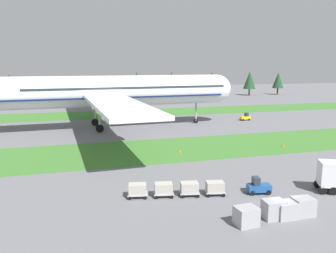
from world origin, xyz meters
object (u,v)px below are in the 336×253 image
object	(u,v)px
cargo_dolly_lead	(215,187)
uld_container_3	(303,207)
pushback_tractor	(245,117)
uld_container_1	(274,209)
baggage_tug	(258,187)
airliner	(107,91)
cargo_dolly_fourth	(137,189)
taxiway_marker_1	(180,151)
taxiway_marker_0	(283,145)
uld_container_2	(286,210)
cargo_dolly_second	(189,188)
cargo_dolly_third	(164,189)
uld_container_0	(246,216)

from	to	relation	value
cargo_dolly_lead	uld_container_3	distance (m)	9.49
pushback_tractor	uld_container_1	bearing A→B (deg)	151.44
baggage_tug	uld_container_3	world-z (taller)	baggage_tug
uld_container_1	airliner	bearing A→B (deg)	101.02
cargo_dolly_fourth	cargo_dolly_lead	bearing A→B (deg)	90.00
taxiway_marker_1	cargo_dolly_lead	bearing A→B (deg)	-96.19
baggage_tug	taxiway_marker_0	world-z (taller)	baggage_tug
baggage_tug	pushback_tractor	distance (m)	53.19
cargo_dolly_lead	uld_container_3	xyz separation A→B (m)	(6.10, -7.27, -0.03)
uld_container_2	uld_container_3	xyz separation A→B (m)	(1.98, 0.04, 0.08)
uld_container_1	uld_container_2	world-z (taller)	uld_container_1
taxiway_marker_0	cargo_dolly_second	bearing A→B (deg)	-143.94
cargo_dolly_lead	cargo_dolly_second	bearing A→B (deg)	-90.00
baggage_tug	uld_container_2	bearing A→B (deg)	3.89
baggage_tug	uld_container_1	bearing A→B (deg)	-6.58
taxiway_marker_1	cargo_dolly_second	bearing A→B (deg)	-104.78
uld_container_2	taxiway_marker_0	size ratio (longest dim) A/B	2.86
cargo_dolly_third	cargo_dolly_fourth	xyz separation A→B (m)	(-2.85, 0.56, 0.00)
cargo_dolly_second	cargo_dolly_fourth	bearing A→B (deg)	-90.00
uld_container_3	cargo_dolly_fourth	bearing A→B (deg)	148.59
pushback_tractor	uld_container_2	size ratio (longest dim) A/B	1.33
airliner	taxiway_marker_0	bearing A→B (deg)	43.89
cargo_dolly_lead	uld_container_2	size ratio (longest dim) A/B	1.22
uld_container_0	uld_container_2	world-z (taller)	uld_container_0
uld_container_2	taxiway_marker_0	xyz separation A→B (m)	(17.00, 25.32, -0.45)
uld_container_2	taxiway_marker_1	bearing A→B (deg)	94.39
pushback_tractor	uld_container_2	distance (m)	59.24
cargo_dolly_fourth	taxiway_marker_1	bearing A→B (deg)	159.96
cargo_dolly_third	uld_container_1	world-z (taller)	uld_container_1
cargo_dolly_third	taxiway_marker_0	xyz separation A→B (m)	(26.82, 16.90, -0.57)
airliner	cargo_dolly_second	xyz separation A→B (m)	(4.28, -44.24, -7.67)
uld_container_1	uld_container_3	size ratio (longest dim) A/B	1.00
cargo_dolly_lead	uld_container_1	distance (m)	7.67
pushback_tractor	cargo_dolly_second	bearing A→B (deg)	142.61
cargo_dolly_third	uld_container_1	size ratio (longest dim) A/B	1.22
uld_container_2	taxiway_marker_0	world-z (taller)	uld_container_2
airliner	cargo_dolly_third	distance (m)	44.37
uld_container_3	taxiway_marker_0	bearing A→B (deg)	59.28
cargo_dolly_third	taxiway_marker_1	size ratio (longest dim) A/B	4.76
baggage_tug	cargo_dolly_fourth	xyz separation A→B (m)	(-13.47, 2.64, 0.10)
pushback_tractor	uld_container_3	distance (m)	58.40
taxiway_marker_0	taxiway_marker_1	bearing A→B (deg)	176.26
uld_container_0	cargo_dolly_third	bearing A→B (deg)	121.71
uld_container_2	uld_container_3	bearing A→B (deg)	1.25
baggage_tug	airliner	bearing A→B (deg)	-154.14
cargo_dolly_third	uld_container_0	distance (m)	10.32
airliner	uld_container_0	world-z (taller)	airliner
pushback_tractor	taxiway_marker_1	bearing A→B (deg)	132.67
taxiway_marker_0	cargo_dolly_lead	bearing A→B (deg)	-139.55
cargo_dolly_second	cargo_dolly_third	distance (m)	2.90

